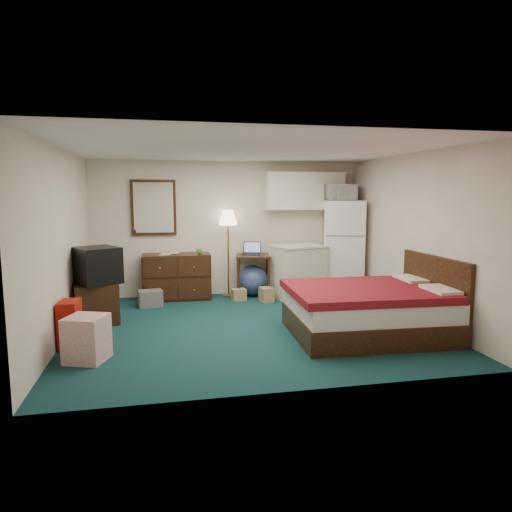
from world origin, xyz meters
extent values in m
cube|color=#143F42|center=(0.00, 0.00, 0.00)|extent=(5.00, 4.50, 0.01)
cube|color=white|center=(0.00, 0.00, 2.50)|extent=(5.00, 4.50, 0.01)
cube|color=white|center=(0.00, 2.25, 1.25)|extent=(5.00, 0.01, 2.50)
cube|color=white|center=(0.00, -2.25, 1.25)|extent=(5.00, 0.01, 2.50)
cube|color=white|center=(-2.50, 0.00, 1.25)|extent=(0.01, 4.50, 2.50)
cube|color=white|center=(2.50, 0.00, 1.25)|extent=(0.01, 4.50, 2.50)
sphere|color=navy|center=(0.43, 1.96, 0.29)|extent=(0.70, 0.70, 0.57)
imported|color=white|center=(2.04, 1.74, 1.96)|extent=(0.55, 0.32, 0.36)
imported|color=#9D7C49|center=(-1.25, 1.92, 0.94)|extent=(0.17, 0.07, 0.23)
imported|color=#9D7C49|center=(-1.08, 2.06, 0.93)|extent=(0.16, 0.07, 0.22)
imported|color=#538444|center=(-0.56, 1.88, 0.88)|extent=(0.14, 0.12, 0.12)
camera|label=1|loc=(-1.20, -6.27, 1.88)|focal=32.00mm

